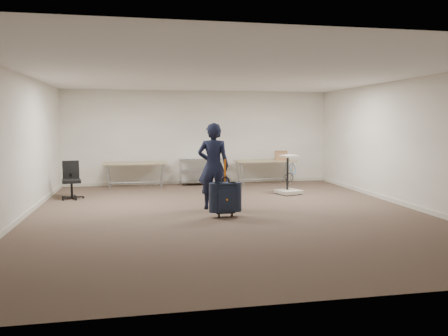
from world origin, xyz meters
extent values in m
plane|color=#433228|center=(0.00, 0.00, 0.00)|extent=(9.00, 9.00, 0.00)
plane|color=beige|center=(0.00, 4.50, 1.40)|extent=(8.00, 0.00, 8.00)
plane|color=beige|center=(0.00, -4.50, 1.40)|extent=(8.00, 0.00, 8.00)
plane|color=beige|center=(-4.00, 0.00, 1.40)|extent=(0.00, 9.00, 9.00)
plane|color=beige|center=(4.00, 0.00, 1.40)|extent=(0.00, 9.00, 9.00)
plane|color=white|center=(0.00, 0.00, 2.80)|extent=(8.00, 8.00, 0.00)
cube|color=beige|center=(0.00, 4.49, 0.05)|extent=(8.00, 0.02, 0.10)
cube|color=beige|center=(-3.99, 0.00, 0.05)|extent=(0.02, 9.00, 0.10)
cube|color=beige|center=(3.99, 0.00, 0.05)|extent=(0.02, 9.00, 0.10)
cube|color=#9B875F|center=(-1.90, 3.95, 0.71)|extent=(1.80, 0.75, 0.03)
cylinder|color=#989BA0|center=(-1.90, 3.95, 0.15)|extent=(1.50, 0.02, 0.02)
cylinder|color=#989BA0|center=(-2.65, 3.65, 0.35)|extent=(0.13, 0.04, 0.69)
cylinder|color=#989BA0|center=(-1.15, 3.65, 0.35)|extent=(0.13, 0.04, 0.69)
cylinder|color=#989BA0|center=(-2.65, 4.25, 0.35)|extent=(0.13, 0.04, 0.69)
cylinder|color=#989BA0|center=(-1.15, 4.25, 0.35)|extent=(0.13, 0.04, 0.69)
cube|color=#9B875F|center=(1.90, 3.95, 0.71)|extent=(1.80, 0.75, 0.03)
cylinder|color=#989BA0|center=(1.90, 3.95, 0.15)|extent=(1.50, 0.02, 0.02)
cylinder|color=#989BA0|center=(1.15, 3.65, 0.35)|extent=(0.13, 0.04, 0.69)
cylinder|color=#989BA0|center=(2.65, 3.65, 0.35)|extent=(0.13, 0.04, 0.69)
cylinder|color=#989BA0|center=(1.15, 4.25, 0.35)|extent=(0.13, 0.04, 0.69)
cylinder|color=#989BA0|center=(2.65, 4.25, 0.35)|extent=(0.13, 0.04, 0.69)
cylinder|color=silver|center=(-0.60, 3.98, 0.40)|extent=(0.02, 0.02, 0.80)
cylinder|color=silver|center=(0.60, 3.98, 0.40)|extent=(0.02, 0.02, 0.80)
cylinder|color=silver|center=(-0.60, 4.42, 0.40)|extent=(0.02, 0.02, 0.80)
cylinder|color=silver|center=(0.60, 4.42, 0.40)|extent=(0.02, 0.02, 0.80)
cube|color=silver|center=(0.00, 4.20, 0.10)|extent=(1.20, 0.45, 0.02)
cube|color=silver|center=(0.00, 4.20, 0.45)|extent=(1.20, 0.45, 0.02)
cube|color=silver|center=(0.00, 4.20, 0.78)|extent=(1.20, 0.45, 0.01)
imported|color=black|center=(-0.22, 0.52, 0.93)|extent=(0.76, 0.60, 1.85)
cube|color=black|center=(-0.13, -0.33, 0.40)|extent=(0.43, 0.27, 0.57)
cube|color=black|center=(-0.13, -0.30, 0.09)|extent=(0.39, 0.19, 0.03)
cylinder|color=black|center=(-0.26, -0.33, 0.04)|extent=(0.03, 0.08, 0.08)
cylinder|color=black|center=(0.01, -0.32, 0.04)|extent=(0.03, 0.08, 0.08)
torus|color=black|center=(-0.13, -0.33, 0.72)|extent=(0.18, 0.04, 0.18)
cube|color=orange|center=(-0.13, -0.30, 0.93)|extent=(0.04, 0.01, 0.44)
cylinder|color=black|center=(-3.41, 2.37, 0.04)|extent=(0.56, 0.56, 0.08)
cylinder|color=black|center=(-3.41, 2.37, 0.23)|extent=(0.06, 0.06, 0.37)
cube|color=black|center=(-3.41, 2.37, 0.44)|extent=(0.50, 0.50, 0.07)
cube|color=black|center=(-3.45, 2.57, 0.70)|extent=(0.39, 0.12, 0.45)
cube|color=beige|center=(2.01, 2.07, 0.07)|extent=(0.70, 0.70, 0.09)
cylinder|color=black|center=(1.79, 1.85, 0.02)|extent=(0.07, 0.07, 0.04)
cylinder|color=black|center=(2.01, 2.13, 0.55)|extent=(0.06, 0.06, 0.89)
cube|color=beige|center=(2.01, 2.07, 1.00)|extent=(0.47, 0.44, 0.04)
torus|color=#2361B0|center=(2.07, 1.99, 0.66)|extent=(0.31, 0.20, 0.27)
cube|color=olive|center=(2.41, 3.93, 0.86)|extent=(0.41, 0.35, 0.27)
camera|label=1|loc=(-1.73, -8.63, 1.86)|focal=35.00mm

